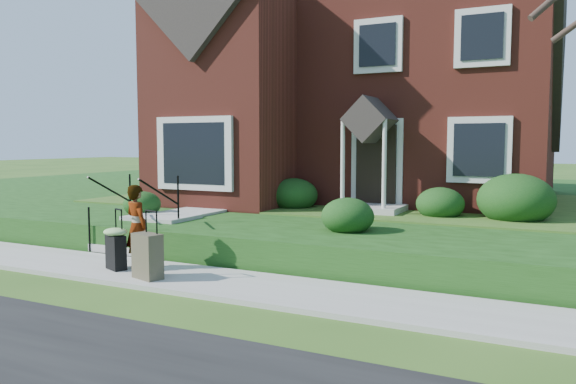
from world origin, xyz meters
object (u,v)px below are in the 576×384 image
Objects in this scene: front_steps at (148,228)px; woman at (137,227)px; suitcase_olive at (148,256)px; suitcase_black at (116,246)px.

front_steps reaches higher than woman.
front_steps is 2.94m from suitcase_olive.
front_steps is 2.20m from suitcase_black.
suitcase_olive is (0.66, -0.51, -0.36)m from woman.
woman is at bearing 65.03° from suitcase_black.
front_steps is at bearing 146.92° from suitcase_olive.
suitcase_olive is (0.93, -0.27, -0.04)m from suitcase_black.
woman is 0.91m from suitcase_olive.
suitcase_black is (-0.26, -0.25, -0.32)m from woman.
front_steps is at bearing 138.49° from suitcase_black.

